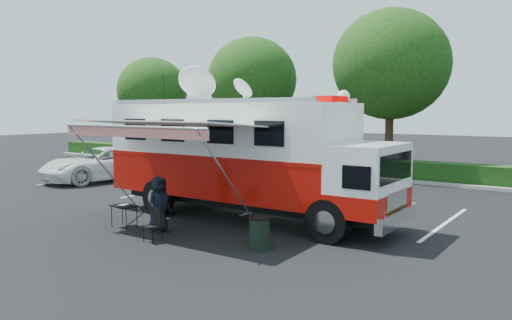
{
  "coord_description": "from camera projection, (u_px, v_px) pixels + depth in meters",
  "views": [
    {
      "loc": [
        9.4,
        -13.01,
        3.56
      ],
      "look_at": [
        0.0,
        0.5,
        1.9
      ],
      "focal_mm": 35.0,
      "sensor_mm": 36.0,
      "label": 1
    }
  ],
  "objects": [
    {
      "name": "ground_plane",
      "position": [
        247.0,
        219.0,
        16.32
      ],
      "size": [
        120.0,
        120.0,
        0.0
      ],
      "primitive_type": "plane",
      "color": "black",
      "rests_on": "ground"
    },
    {
      "name": "back_border",
      "position": [
        411.0,
        82.0,
        25.71
      ],
      "size": [
        60.0,
        6.14,
        8.87
      ],
      "color": "#9E998E",
      "rests_on": "ground_plane"
    },
    {
      "name": "stall_lines",
      "position": [
        283.0,
        203.0,
        19.05
      ],
      "size": [
        24.12,
        5.5,
        0.01
      ],
      "color": "silver",
      "rests_on": "ground_plane"
    },
    {
      "name": "command_truck",
      "position": [
        245.0,
        156.0,
        16.16
      ],
      "size": [
        10.03,
        2.76,
        4.82
      ],
      "color": "black",
      "rests_on": "ground_plane"
    },
    {
      "name": "awning",
      "position": [
        161.0,
        126.0,
        14.23
      ],
      "size": [
        5.47,
        2.82,
        3.3
      ],
      "color": "silver",
      "rests_on": "ground_plane"
    },
    {
      "name": "white_suv",
      "position": [
        102.0,
        180.0,
        25.23
      ],
      "size": [
        3.78,
        6.4,
        1.67
      ],
      "primitive_type": "imported",
      "rotation": [
        0.0,
        0.0,
        -0.18
      ],
      "color": "white",
      "rests_on": "ground_plane"
    },
    {
      "name": "person",
      "position": [
        159.0,
        232.0,
        14.58
      ],
      "size": [
        0.56,
        0.83,
        1.64
      ],
      "primitive_type": "imported",
      "rotation": [
        0.0,
        0.0,
        1.53
      ],
      "color": "black",
      "rests_on": "ground_plane"
    },
    {
      "name": "folding_table",
      "position": [
        124.0,
        207.0,
        15.12
      ],
      "size": [
        0.89,
        0.7,
        0.68
      ],
      "color": "black",
      "rests_on": "ground_plane"
    },
    {
      "name": "folding_chair",
      "position": [
        155.0,
        222.0,
        13.54
      ],
      "size": [
        0.56,
        0.6,
        0.9
      ],
      "color": "black",
      "rests_on": "ground_plane"
    },
    {
      "name": "trash_bin",
      "position": [
        260.0,
        233.0,
        12.73
      ],
      "size": [
        0.56,
        0.56,
        0.84
      ],
      "color": "black",
      "rests_on": "ground_plane"
    }
  ]
}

